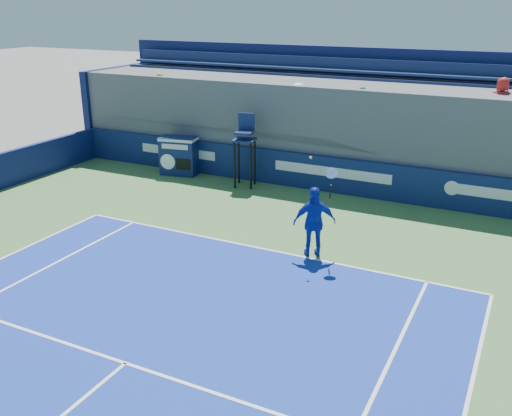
% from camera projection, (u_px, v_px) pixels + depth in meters
% --- Properties ---
extents(back_hoarding, '(20.40, 0.21, 1.20)m').
position_uv_depth(back_hoarding, '(332.00, 175.00, 18.74)').
color(back_hoarding, '#0D1B4D').
rests_on(back_hoarding, ground).
extents(match_clock, '(1.43, 0.96, 1.40)m').
position_uv_depth(match_clock, '(179.00, 155.00, 20.63)').
color(match_clock, '#0F1C4F').
rests_on(match_clock, ground).
extents(umpire_chair, '(0.84, 0.84, 2.48)m').
position_uv_depth(umpire_chair, '(245.00, 143.00, 19.04)').
color(umpire_chair, black).
rests_on(umpire_chair, ground).
extents(tennis_player, '(1.12, 0.88, 2.57)m').
position_uv_depth(tennis_player, '(314.00, 222.00, 13.88)').
color(tennis_player, '#142DA6').
rests_on(tennis_player, apron).
extents(stadium_seating, '(21.00, 4.05, 4.40)m').
position_uv_depth(stadium_seating, '(353.00, 126.00, 20.03)').
color(stadium_seating, '#58585E').
rests_on(stadium_seating, ground).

